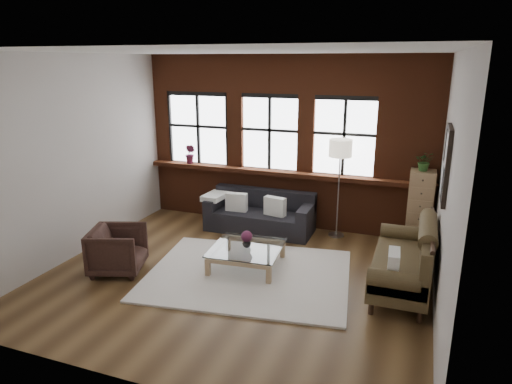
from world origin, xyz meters
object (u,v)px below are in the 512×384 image
(vase, at_px, (247,243))
(drawer_chest, at_px, (420,209))
(coffee_table, at_px, (247,258))
(dark_sofa, at_px, (260,213))
(vintage_settee, at_px, (402,255))
(floor_lamp, at_px, (339,185))
(armchair, at_px, (118,250))

(vase, relative_size, drawer_chest, 0.11)
(coffee_table, bearing_deg, drawer_chest, 37.10)
(dark_sofa, bearing_deg, vintage_settee, -29.06)
(vase, bearing_deg, floor_lamp, 59.89)
(vintage_settee, bearing_deg, drawer_chest, 83.96)
(vase, relative_size, floor_lamp, 0.07)
(vintage_settee, height_order, vase, vintage_settee)
(coffee_table, xyz_separation_m, drawer_chest, (2.43, 1.84, 0.50))
(drawer_chest, bearing_deg, coffee_table, -142.90)
(dark_sofa, bearing_deg, armchair, -121.03)
(coffee_table, height_order, floor_lamp, floor_lamp)
(vase, distance_m, floor_lamp, 2.16)
(armchair, distance_m, floor_lamp, 3.88)
(vintage_settee, bearing_deg, dark_sofa, 150.94)
(armchair, relative_size, coffee_table, 0.73)
(vintage_settee, height_order, floor_lamp, floor_lamp)
(vase, bearing_deg, dark_sofa, 102.75)
(armchair, xyz_separation_m, vase, (1.77, 0.79, 0.06))
(armchair, bearing_deg, coffee_table, -85.17)
(vintage_settee, xyz_separation_m, drawer_chest, (0.18, 1.72, 0.15))
(vintage_settee, bearing_deg, coffee_table, -176.95)
(dark_sofa, height_order, armchair, dark_sofa)
(dark_sofa, relative_size, drawer_chest, 1.49)
(armchair, height_order, coffee_table, armchair)
(dark_sofa, relative_size, vintage_settee, 1.04)
(dark_sofa, height_order, floor_lamp, floor_lamp)
(coffee_table, height_order, vase, vase)
(vintage_settee, xyz_separation_m, coffee_table, (-2.25, -0.12, -0.34))
(dark_sofa, xyz_separation_m, vase, (0.35, -1.57, 0.05))
(dark_sofa, distance_m, coffee_table, 1.62)
(dark_sofa, relative_size, vase, 14.16)
(drawer_chest, bearing_deg, floor_lamp, -178.59)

